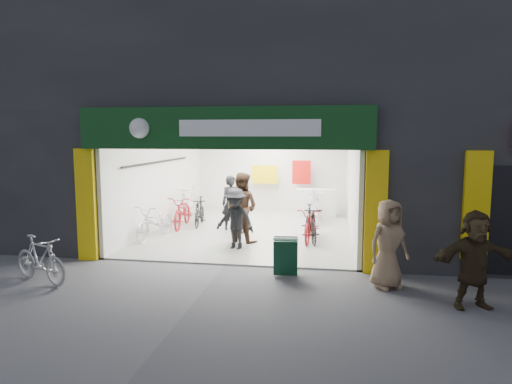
% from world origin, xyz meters
% --- Properties ---
extents(ground, '(60.00, 60.00, 0.00)m').
position_xyz_m(ground, '(0.00, 0.00, 0.00)').
color(ground, '#56565B').
rests_on(ground, ground).
extents(building, '(17.00, 10.27, 8.00)m').
position_xyz_m(building, '(0.91, 4.99, 4.31)').
color(building, '#232326').
rests_on(building, ground).
extents(bike_left_front, '(0.94, 1.95, 0.98)m').
position_xyz_m(bike_left_front, '(-2.50, 2.22, 0.49)').
color(bike_left_front, silver).
rests_on(bike_left_front, ground).
extents(bike_left_midfront, '(0.62, 1.60, 0.94)m').
position_xyz_m(bike_left_midfront, '(-1.80, 4.15, 0.47)').
color(bike_left_midfront, black).
rests_on(bike_left_midfront, ground).
extents(bike_left_midback, '(0.86, 1.99, 1.02)m').
position_xyz_m(bike_left_midback, '(-2.26, 3.86, 0.51)').
color(bike_left_midback, maroon).
rests_on(bike_left_midback, ground).
extents(bike_left_back, '(0.82, 2.00, 1.17)m').
position_xyz_m(bike_left_back, '(-2.50, 5.23, 0.58)').
color(bike_left_back, silver).
rests_on(bike_left_back, ground).
extents(bike_right_front, '(0.81, 1.76, 1.02)m').
position_xyz_m(bike_right_front, '(1.80, 2.56, 0.51)').
color(bike_right_front, black).
rests_on(bike_right_front, ground).
extents(bike_right_mid, '(0.78, 1.85, 0.95)m').
position_xyz_m(bike_right_mid, '(1.80, 2.67, 0.47)').
color(bike_right_mid, maroon).
rests_on(bike_right_mid, ground).
extents(bike_right_back, '(0.82, 1.88, 1.09)m').
position_xyz_m(bike_right_back, '(1.80, 5.41, 0.55)').
color(bike_right_back, '#A6A5AA').
rests_on(bike_right_back, ground).
extents(parked_bike, '(1.62, 1.02, 0.94)m').
position_xyz_m(parked_bike, '(-3.31, -1.75, 0.47)').
color(parked_bike, '#AFAEB3').
rests_on(parked_bike, ground).
extents(customer_a, '(0.73, 0.62, 1.69)m').
position_xyz_m(customer_a, '(-0.65, 3.68, 0.84)').
color(customer_a, black).
rests_on(customer_a, ground).
extents(customer_b, '(1.13, 1.02, 1.92)m').
position_xyz_m(customer_b, '(-0.05, 2.24, 0.96)').
color(customer_b, '#3A261A').
rests_on(customer_b, ground).
extents(customer_c, '(1.14, 0.84, 1.58)m').
position_xyz_m(customer_c, '(-0.04, 1.39, 0.79)').
color(customer_c, black).
rests_on(customer_c, ground).
extents(customer_d, '(0.96, 0.81, 1.54)m').
position_xyz_m(customer_d, '(-0.31, 3.25, 0.77)').
color(customer_d, '#8A6C50').
rests_on(customer_d, ground).
extents(pedestrian_near, '(0.99, 0.90, 1.71)m').
position_xyz_m(pedestrian_near, '(3.42, -0.94, 0.85)').
color(pedestrian_near, '#866A4E').
rests_on(pedestrian_near, ground).
extents(pedestrian_far, '(1.62, 0.84, 1.67)m').
position_xyz_m(pedestrian_far, '(4.72, -1.76, 0.83)').
color(pedestrian_far, '#342817').
rests_on(pedestrian_far, ground).
extents(sandwich_board, '(0.54, 0.55, 0.77)m').
position_xyz_m(sandwich_board, '(1.42, -0.50, 0.42)').
color(sandwich_board, '#0D3621').
rests_on(sandwich_board, ground).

